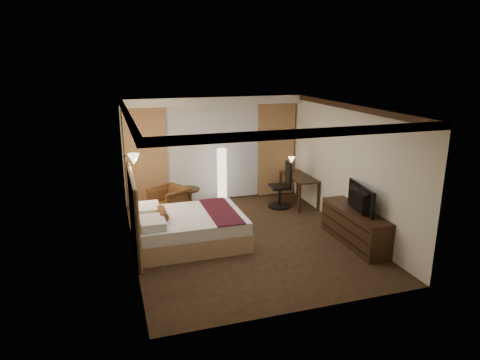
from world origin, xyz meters
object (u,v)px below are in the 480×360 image
object	(u,v)px
armchair	(169,200)
television	(356,195)
bed	(190,229)
side_table	(189,201)
dresser	(355,227)
floor_lamp	(222,177)
desk	(299,190)
office_chair	(280,185)

from	to	relation	value
armchair	television	xyz separation A→B (m)	(3.27, -2.69, 0.63)
armchair	television	world-z (taller)	television
bed	side_table	bearing A→B (deg)	80.20
armchair	side_table	size ratio (longest dim) A/B	1.27
dresser	television	world-z (taller)	television
floor_lamp	television	bearing A→B (deg)	-57.83
armchair	dresser	world-z (taller)	armchair
bed	dresser	xyz separation A→B (m)	(3.13, -1.00, 0.04)
television	side_table	bearing A→B (deg)	53.46
side_table	armchair	bearing A→B (deg)	-172.96
armchair	side_table	bearing A→B (deg)	66.62
desk	television	distance (m)	2.61
floor_lamp	desk	distance (m)	1.97
side_table	desk	distance (m)	2.79
desk	office_chair	xyz separation A→B (m)	(-0.54, -0.05, 0.20)
bed	floor_lamp	size ratio (longest dim) A/B	1.43
side_table	desk	bearing A→B (deg)	-4.55
television	bed	bearing A→B (deg)	80.04
bed	side_table	size ratio (longest dim) A/B	3.49
armchair	bed	bearing A→B (deg)	-24.75
office_chair	television	bearing A→B (deg)	-70.25
dresser	television	distance (m)	0.67
floor_lamp	office_chair	size ratio (longest dim) A/B	1.29
floor_lamp	armchair	bearing A→B (deg)	-166.86
armchair	dresser	distance (m)	4.25
dresser	office_chair	bearing A→B (deg)	103.40
side_table	bed	bearing A→B (deg)	-99.80
floor_lamp	television	world-z (taller)	floor_lamp
bed	floor_lamp	world-z (taller)	floor_lamp
bed	desk	distance (m)	3.44
bed	office_chair	size ratio (longest dim) A/B	1.85
bed	side_table	xyz separation A→B (m)	(0.30, 1.75, -0.01)
office_chair	desk	bearing A→B (deg)	12.31
desk	television	world-z (taller)	television
dresser	armchair	bearing A→B (deg)	140.83
side_table	television	xyz separation A→B (m)	(2.80, -2.75, 0.72)
floor_lamp	dresser	xyz separation A→B (m)	(1.92, -3.01, -0.39)
armchair	dresser	xyz separation A→B (m)	(3.30, -2.69, -0.03)
office_chair	television	size ratio (longest dim) A/B	1.06
bed	office_chair	bearing A→B (deg)	30.13
armchair	floor_lamp	bearing A→B (deg)	72.72
dresser	television	bearing A→B (deg)	180.00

